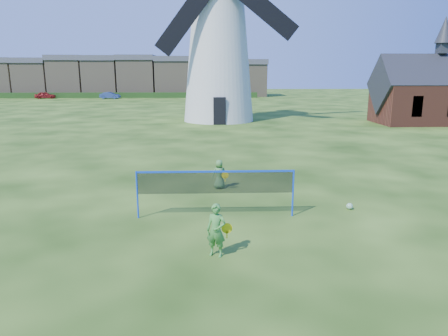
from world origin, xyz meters
name	(u,v)px	position (x,y,z in m)	size (l,w,h in m)	color
ground	(218,216)	(0.00, 0.00, 0.00)	(220.00, 220.00, 0.00)	black
windmill	(219,46)	(0.71, 27.47, 7.10)	(14.11, 6.75, 20.08)	silver
chapel	(437,94)	(20.70, 24.51, 2.67)	(11.20, 5.43, 9.47)	brown
badminton_net	(216,183)	(-0.09, -0.06, 1.14)	(5.05, 0.05, 1.55)	blue
player_girl	(216,230)	(-0.13, -2.96, 0.69)	(0.71, 0.48, 1.38)	#439039
player_boy	(219,174)	(0.12, 3.31, 0.59)	(0.67, 0.45, 1.18)	#4E8540
play_ball	(350,206)	(4.51, 0.52, 0.11)	(0.22, 0.22, 0.22)	green
terraced_houses	(109,77)	(-20.26, 72.00, 3.87)	(63.50, 8.40, 8.00)	gray
hedge	(93,95)	(-22.00, 66.00, 0.50)	(62.00, 0.80, 1.00)	#193814
car_left	(45,95)	(-30.15, 64.23, 0.61)	(1.45, 3.60, 1.23)	maroon
car_right	(110,95)	(-18.20, 63.49, 0.60)	(1.26, 3.61, 1.19)	navy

